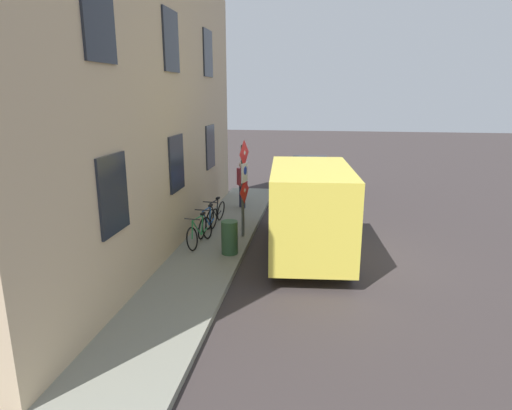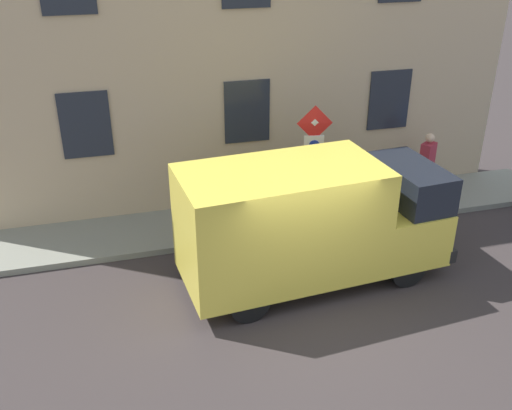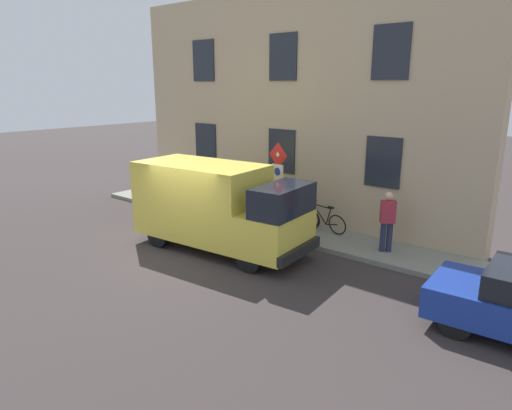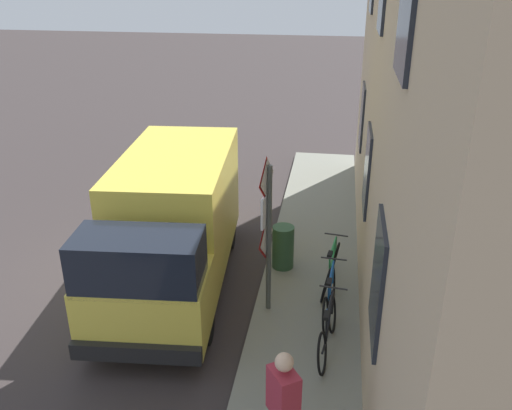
{
  "view_description": "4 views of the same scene",
  "coord_description": "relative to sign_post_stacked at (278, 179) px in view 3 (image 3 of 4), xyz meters",
  "views": [
    {
      "loc": [
        0.67,
        11.19,
        4.34
      ],
      "look_at": [
        2.44,
        -0.94,
        1.16
      ],
      "focal_mm": 30.59,
      "sensor_mm": 36.0,
      "label": 1
    },
    {
      "loc": [
        -8.43,
        3.34,
        6.65
      ],
      "look_at": [
        2.3,
        0.38,
        1.09
      ],
      "focal_mm": 40.79,
      "sensor_mm": 36.0,
      "label": 2
    },
    {
      "loc": [
        -8.22,
        -9.21,
        4.7
      ],
      "look_at": [
        2.31,
        -0.61,
        1.1
      ],
      "focal_mm": 31.89,
      "sensor_mm": 36.0,
      "label": 3
    },
    {
      "loc": [
        3.89,
        -9.21,
        5.86
      ],
      "look_at": [
        2.39,
        0.5,
        1.44
      ],
      "focal_mm": 38.03,
      "sensor_mm": 36.0,
      "label": 4
    }
  ],
  "objects": [
    {
      "name": "ground_plane",
      "position": [
        -2.81,
        1.08,
        -1.88
      ],
      "size": [
        80.0,
        80.0,
        0.0
      ],
      "primitive_type": "plane",
      "color": "#362F2E"
    },
    {
      "name": "sidewalk_slab",
      "position": [
        0.74,
        1.08,
        -1.81
      ],
      "size": [
        1.88,
        15.49,
        0.14
      ],
      "primitive_type": "cube",
      "color": "gray",
      "rests_on": "ground_plane"
    },
    {
      "name": "building_facade",
      "position": [
        2.03,
        1.08,
        1.99
      ],
      "size": [
        0.75,
        13.49,
        7.75
      ],
      "color": "tan",
      "rests_on": "ground_plane"
    },
    {
      "name": "sign_post_stacked",
      "position": [
        0.0,
        0.0,
        0.0
      ],
      "size": [
        0.19,
        0.56,
        2.77
      ],
      "color": "#474C47",
      "rests_on": "sidewalk_slab"
    },
    {
      "name": "delivery_van",
      "position": [
        -1.91,
        0.76,
        -0.55
      ],
      "size": [
        2.41,
        5.47,
        2.5
      ],
      "rotation": [
        0.0,
        0.0,
        4.79
      ],
      "color": "yellow",
      "rests_on": "ground_plane"
    },
    {
      "name": "bicycle_black",
      "position": [
        1.13,
        -1.0,
        -1.37
      ],
      "size": [
        0.46,
        1.71,
        0.89
      ],
      "rotation": [
        0.0,
        0.0,
        1.45
      ],
      "color": "black",
      "rests_on": "sidewalk_slab"
    },
    {
      "name": "bicycle_blue",
      "position": [
        1.13,
        -0.05,
        -1.37
      ],
      "size": [
        0.46,
        1.71,
        0.89
      ],
      "rotation": [
        0.0,
        0.0,
        1.49
      ],
      "color": "black",
      "rests_on": "sidewalk_slab"
    },
    {
      "name": "bicycle_green",
      "position": [
        1.13,
        0.89,
        -1.37
      ],
      "size": [
        0.49,
        1.71,
        0.89
      ],
      "rotation": [
        0.0,
        0.0,
        1.43
      ],
      "color": "black",
      "rests_on": "sidewalk_slab"
    },
    {
      "name": "pedestrian",
      "position": [
        0.66,
        -3.31,
        -0.81
      ],
      "size": [
        0.44,
        0.48,
        1.72
      ],
      "rotation": [
        0.0,
        0.0,
        3.73
      ],
      "color": "#262B47",
      "rests_on": "sidewalk_slab"
    },
    {
      "name": "litter_bin",
      "position": [
        0.15,
        1.49,
        -1.29
      ],
      "size": [
        0.44,
        0.44,
        0.9
      ],
      "primitive_type": "cylinder",
      "color": "#2D5133",
      "rests_on": "sidewalk_slab"
    }
  ]
}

